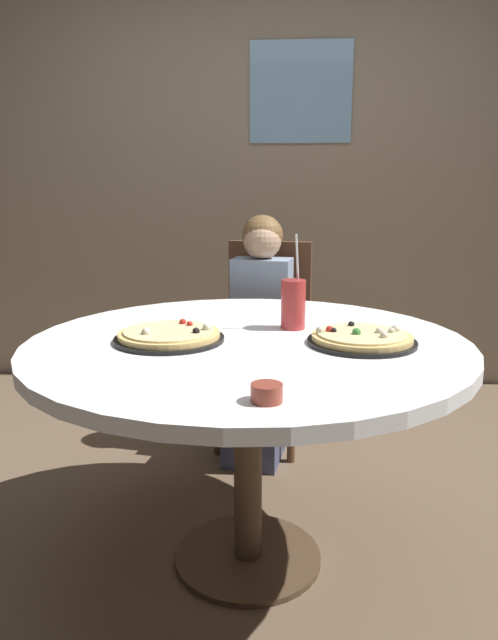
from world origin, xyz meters
The scene contains 9 objects.
ground_plane centered at (0.00, 0.00, 0.00)m, with size 8.00×8.00×0.00m, color brown.
wall_with_window centered at (0.00, 1.95, 1.45)m, with size 5.20×0.13×2.90m.
dining_table centered at (0.00, 0.00, 0.66)m, with size 1.34×1.34×0.75m.
chair_wooden centered at (0.01, 1.00, 0.53)m, with size 0.46×0.46×0.95m.
diner_child centered at (-0.01, 0.82, 0.48)m, with size 0.31×0.43×1.08m.
pizza_veggie centered at (-0.23, -0.03, 0.77)m, with size 0.33×0.33×0.05m.
pizza_cheese centered at (0.34, -0.02, 0.77)m, with size 0.32×0.32×0.05m.
soda_cup centered at (0.14, 0.16, 0.83)m, with size 0.08×0.08×0.31m.
sauce_bowl centered at (0.08, -0.52, 0.77)m, with size 0.07×0.07×0.04m, color brown.
Camera 1 is at (0.12, -1.71, 1.20)m, focal length 32.94 mm.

